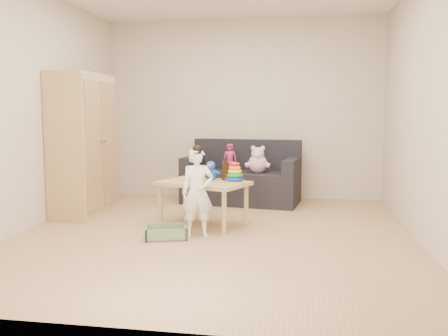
% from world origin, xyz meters
% --- Properties ---
extents(room, '(4.50, 4.50, 4.50)m').
position_xyz_m(room, '(0.00, 0.00, 1.30)').
color(room, tan).
rests_on(room, ground).
extents(wardrobe, '(0.47, 0.95, 1.70)m').
position_xyz_m(wardrobe, '(-1.75, 0.67, 0.85)').
color(wardrobe, tan).
rests_on(wardrobe, ground).
extents(sofa, '(1.64, 0.97, 0.44)m').
position_xyz_m(sofa, '(0.05, 1.75, 0.22)').
color(sofa, black).
rests_on(sofa, ground).
extents(play_table, '(1.08, 0.89, 0.49)m').
position_xyz_m(play_table, '(-0.19, 0.31, 0.25)').
color(play_table, tan).
rests_on(play_table, ground).
extents(storage_bin, '(0.47, 0.41, 0.12)m').
position_xyz_m(storage_bin, '(-0.44, -0.28, 0.06)').
color(storage_bin, '#6A8460').
rests_on(storage_bin, ground).
extents(toddler, '(0.37, 0.31, 0.87)m').
position_xyz_m(toddler, '(-0.15, -0.15, 0.43)').
color(toddler, white).
rests_on(toddler, ground).
extents(pink_bear, '(0.29, 0.25, 0.31)m').
position_xyz_m(pink_bear, '(0.28, 1.64, 0.59)').
color(pink_bear, '#EDAEC6').
rests_on(pink_bear, sofa).
extents(doll, '(0.19, 0.14, 0.37)m').
position_xyz_m(doll, '(-0.12, 1.76, 0.62)').
color(doll, '#C8256D').
rests_on(doll, sofa).
extents(ring_stacker, '(0.19, 0.19, 0.22)m').
position_xyz_m(ring_stacker, '(0.17, 0.25, 0.58)').
color(ring_stacker, '#E3ED0C').
rests_on(ring_stacker, play_table).
extents(brown_bottle, '(0.09, 0.09, 0.25)m').
position_xyz_m(brown_bottle, '(0.03, 0.45, 0.60)').
color(brown_bottle, black).
rests_on(brown_bottle, play_table).
extents(blue_plush, '(0.23, 0.22, 0.22)m').
position_xyz_m(blue_plush, '(-0.13, 0.45, 0.60)').
color(blue_plush, blue).
rests_on(blue_plush, play_table).
extents(wooden_figure, '(0.06, 0.05, 0.12)m').
position_xyz_m(wooden_figure, '(-0.29, 0.34, 0.55)').
color(wooden_figure, '#5B2F1C').
rests_on(wooden_figure, play_table).
extents(yellow_book, '(0.28, 0.28, 0.01)m').
position_xyz_m(yellow_book, '(-0.25, 0.43, 0.50)').
color(yellow_book, yellow).
rests_on(yellow_book, play_table).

